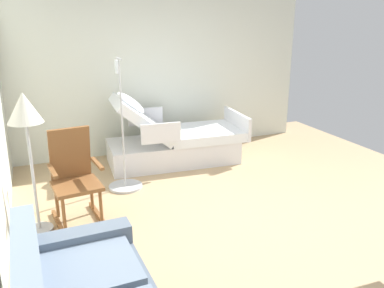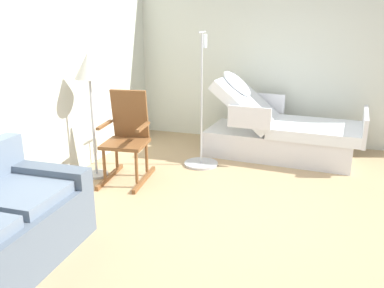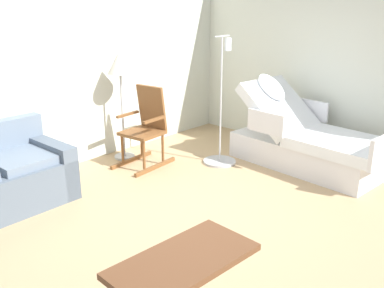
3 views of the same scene
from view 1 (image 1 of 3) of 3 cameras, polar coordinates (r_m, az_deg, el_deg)
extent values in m
plane|color=tan|center=(4.71, 6.21, -9.73)|extent=(6.44, 6.44, 0.00)
cube|color=silver|center=(6.65, -4.37, 10.68)|extent=(0.10, 5.00, 2.70)
cube|color=silver|center=(6.19, -2.75, -1.00)|extent=(1.01, 1.99, 0.35)
cube|color=white|center=(6.25, 1.38, 1.56)|extent=(0.99, 1.22, 0.14)
cube|color=white|center=(5.93, -7.24, 3.49)|extent=(0.97, 0.89, 0.70)
ellipsoid|color=white|center=(5.85, -8.76, 5.81)|extent=(0.37, 0.48, 0.41)
cube|color=silver|center=(5.51, -4.45, 1.54)|extent=(0.07, 0.56, 0.28)
cube|color=silver|center=(6.47, -6.64, 3.92)|extent=(0.07, 0.56, 0.28)
cube|color=silver|center=(6.44, 6.40, 2.96)|extent=(0.95, 0.12, 0.36)
cylinder|color=black|center=(5.75, -9.44, -4.08)|extent=(0.10, 0.10, 0.10)
cylinder|color=black|center=(6.42, -10.50, -1.78)|extent=(0.10, 0.10, 0.10)
cylinder|color=black|center=(6.17, 5.34, -2.37)|extent=(0.10, 0.10, 0.10)
cylinder|color=black|center=(6.80, 2.92, -0.38)|extent=(0.10, 0.10, 0.10)
cube|color=slate|center=(3.01, -14.44, -16.73)|extent=(0.69, 0.66, 0.10)
cube|color=slate|center=(3.40, -15.91, -16.36)|extent=(0.20, 0.85, 0.60)
cube|color=brown|center=(4.58, -18.30, -11.09)|extent=(0.76, 0.12, 0.05)
cube|color=brown|center=(4.66, -13.02, -10.12)|extent=(0.76, 0.12, 0.05)
cylinder|color=brown|center=(4.39, -12.85, -8.60)|extent=(0.04, 0.04, 0.40)
cylinder|color=brown|center=(4.32, -17.80, -9.50)|extent=(0.04, 0.04, 0.40)
cylinder|color=brown|center=(4.72, -14.12, -6.79)|extent=(0.04, 0.04, 0.40)
cylinder|color=brown|center=(4.65, -18.71, -7.59)|extent=(0.04, 0.04, 0.40)
cube|color=brown|center=(4.43, -16.09, -5.76)|extent=(0.51, 0.53, 0.04)
cube|color=brown|center=(4.51, -16.99, -1.34)|extent=(0.17, 0.44, 0.60)
cube|color=brown|center=(4.38, -13.35, -2.71)|extent=(0.39, 0.09, 0.03)
cube|color=brown|center=(4.30, -19.26, -3.66)|extent=(0.39, 0.09, 0.03)
cylinder|color=#B2B5BA|center=(4.62, -20.85, -11.28)|extent=(0.28, 0.28, 0.03)
cylinder|color=#B2B5BA|center=(4.38, -21.69, -4.48)|extent=(0.03, 0.03, 1.15)
cone|color=beige|center=(4.17, -22.82, 4.79)|extent=(0.34, 0.34, 0.30)
cylinder|color=#B2B5BA|center=(5.40, -9.43, -5.96)|extent=(0.44, 0.44, 0.03)
cylinder|color=#B2B5BA|center=(5.12, -9.90, 2.67)|extent=(0.02, 0.02, 1.65)
cube|color=#B2B5BA|center=(4.98, -10.41, 11.88)|extent=(0.28, 0.02, 0.02)
cube|color=white|center=(5.10, -10.64, 10.76)|extent=(0.09, 0.04, 0.16)
camera|label=2|loc=(2.48, 64.89, -0.19)|focal=37.85mm
camera|label=3|loc=(4.61, 62.40, 7.93)|focal=41.07mm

